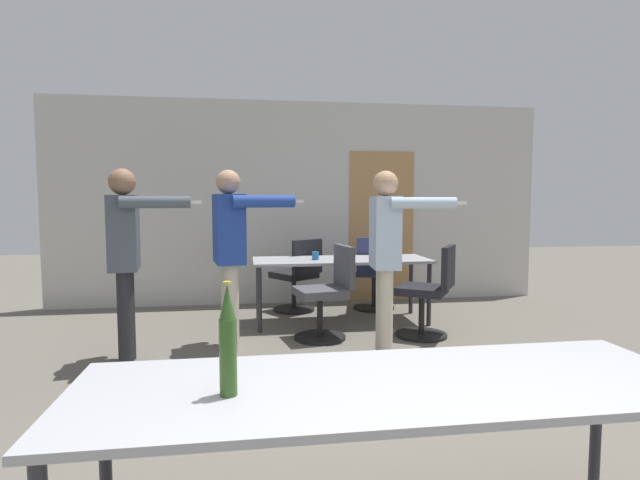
{
  "coord_description": "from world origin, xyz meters",
  "views": [
    {
      "loc": [
        -0.75,
        -1.5,
        1.4
      ],
      "look_at": [
        -0.21,
        2.13,
        1.1
      ],
      "focal_mm": 28.0,
      "sensor_mm": 36.0,
      "label": 1
    }
  ],
  "objects_px": {
    "person_center_tall": "(386,245)",
    "person_far_watching": "(231,242)",
    "drink_cup": "(315,256)",
    "office_chair_far_left": "(298,278)",
    "beer_bottle": "(228,342)",
    "person_near_casual": "(126,246)",
    "office_chair_side_rolled": "(374,276)",
    "office_chair_far_right": "(327,295)",
    "office_chair_near_pushed": "(429,294)"
  },
  "relations": [
    {
      "from": "person_center_tall",
      "to": "office_chair_near_pushed",
      "type": "relative_size",
      "value": 1.75
    },
    {
      "from": "office_chair_far_left",
      "to": "drink_cup",
      "type": "bearing_deg",
      "value": -112.78
    },
    {
      "from": "person_center_tall",
      "to": "office_chair_far_left",
      "type": "relative_size",
      "value": 1.8
    },
    {
      "from": "office_chair_near_pushed",
      "to": "beer_bottle",
      "type": "relative_size",
      "value": 2.38
    },
    {
      "from": "person_center_tall",
      "to": "office_chair_far_left",
      "type": "xyz_separation_m",
      "value": [
        -0.59,
        1.9,
        -0.58
      ]
    },
    {
      "from": "person_near_casual",
      "to": "office_chair_far_left",
      "type": "xyz_separation_m",
      "value": [
        1.64,
        1.73,
        -0.58
      ]
    },
    {
      "from": "office_chair_near_pushed",
      "to": "drink_cup",
      "type": "xyz_separation_m",
      "value": [
        -1.07,
        0.7,
        0.33
      ]
    },
    {
      "from": "person_far_watching",
      "to": "beer_bottle",
      "type": "height_order",
      "value": "person_far_watching"
    },
    {
      "from": "person_center_tall",
      "to": "beer_bottle",
      "type": "xyz_separation_m",
      "value": [
        -1.28,
        -2.53,
        -0.09
      ]
    },
    {
      "from": "office_chair_far_left",
      "to": "beer_bottle",
      "type": "relative_size",
      "value": 2.31
    },
    {
      "from": "person_center_tall",
      "to": "person_far_watching",
      "type": "xyz_separation_m",
      "value": [
        -1.36,
        0.46,
        -0.0
      ]
    },
    {
      "from": "person_center_tall",
      "to": "drink_cup",
      "type": "height_order",
      "value": "person_center_tall"
    },
    {
      "from": "office_chair_side_rolled",
      "to": "office_chair_far_right",
      "type": "bearing_deg",
      "value": -109.91
    },
    {
      "from": "office_chair_far_right",
      "to": "beer_bottle",
      "type": "bearing_deg",
      "value": 153.87
    },
    {
      "from": "person_near_casual",
      "to": "drink_cup",
      "type": "bearing_deg",
      "value": 114.22
    },
    {
      "from": "person_far_watching",
      "to": "office_chair_far_left",
      "type": "relative_size",
      "value": 1.83
    },
    {
      "from": "person_far_watching",
      "to": "office_chair_far_right",
      "type": "xyz_separation_m",
      "value": [
        0.94,
        0.2,
        -0.56
      ]
    },
    {
      "from": "person_far_watching",
      "to": "beer_bottle",
      "type": "xyz_separation_m",
      "value": [
        0.08,
        -3.0,
        -0.09
      ]
    },
    {
      "from": "office_chair_near_pushed",
      "to": "drink_cup",
      "type": "distance_m",
      "value": 1.32
    },
    {
      "from": "beer_bottle",
      "to": "person_near_casual",
      "type": "bearing_deg",
      "value": 109.25
    },
    {
      "from": "person_center_tall",
      "to": "office_chair_near_pushed",
      "type": "height_order",
      "value": "person_center_tall"
    },
    {
      "from": "person_center_tall",
      "to": "drink_cup",
      "type": "xyz_separation_m",
      "value": [
        -0.46,
        1.24,
        -0.23
      ]
    },
    {
      "from": "person_far_watching",
      "to": "beer_bottle",
      "type": "relative_size",
      "value": 4.23
    },
    {
      "from": "person_far_watching",
      "to": "office_chair_far_left",
      "type": "distance_m",
      "value": 1.73
    },
    {
      "from": "beer_bottle",
      "to": "drink_cup",
      "type": "xyz_separation_m",
      "value": [
        0.83,
        3.77,
        -0.14
      ]
    },
    {
      "from": "office_chair_near_pushed",
      "to": "drink_cup",
      "type": "height_order",
      "value": "office_chair_near_pushed"
    },
    {
      "from": "person_near_casual",
      "to": "office_chair_near_pushed",
      "type": "distance_m",
      "value": 2.92
    },
    {
      "from": "office_chair_near_pushed",
      "to": "person_far_watching",
      "type": "bearing_deg",
      "value": 125.5
    },
    {
      "from": "office_chair_far_right",
      "to": "person_far_watching",
      "type": "bearing_deg",
      "value": 90.89
    },
    {
      "from": "person_near_casual",
      "to": "office_chair_far_right",
      "type": "height_order",
      "value": "person_near_casual"
    },
    {
      "from": "office_chair_far_right",
      "to": "beer_bottle",
      "type": "distance_m",
      "value": 3.34
    },
    {
      "from": "office_chair_far_left",
      "to": "drink_cup",
      "type": "height_order",
      "value": "office_chair_far_left"
    },
    {
      "from": "person_far_watching",
      "to": "office_chair_near_pushed",
      "type": "bearing_deg",
      "value": 82.91
    },
    {
      "from": "office_chair_far_right",
      "to": "beer_bottle",
      "type": "xyz_separation_m",
      "value": [
        -0.86,
        -3.19,
        0.47
      ]
    },
    {
      "from": "beer_bottle",
      "to": "drink_cup",
      "type": "distance_m",
      "value": 3.86
    },
    {
      "from": "office_chair_side_rolled",
      "to": "office_chair_far_left",
      "type": "bearing_deg",
      "value": -169.54
    },
    {
      "from": "office_chair_side_rolled",
      "to": "office_chair_near_pushed",
      "type": "xyz_separation_m",
      "value": [
        0.24,
        -1.29,
        0.0
      ]
    },
    {
      "from": "person_near_casual",
      "to": "office_chair_far_right",
      "type": "bearing_deg",
      "value": 98.28
    },
    {
      "from": "person_center_tall",
      "to": "office_chair_far_left",
      "type": "height_order",
      "value": "person_center_tall"
    },
    {
      "from": "office_chair_far_right",
      "to": "drink_cup",
      "type": "relative_size",
      "value": 10.34
    },
    {
      "from": "office_chair_far_right",
      "to": "office_chair_near_pushed",
      "type": "bearing_deg",
      "value": -107.59
    },
    {
      "from": "person_far_watching",
      "to": "office_chair_side_rolled",
      "type": "height_order",
      "value": "person_far_watching"
    },
    {
      "from": "person_far_watching",
      "to": "office_chair_near_pushed",
      "type": "relative_size",
      "value": 1.78
    },
    {
      "from": "person_near_casual",
      "to": "drink_cup",
      "type": "height_order",
      "value": "person_near_casual"
    },
    {
      "from": "office_chair_side_rolled",
      "to": "drink_cup",
      "type": "height_order",
      "value": "office_chair_side_rolled"
    },
    {
      "from": "office_chair_side_rolled",
      "to": "beer_bottle",
      "type": "relative_size",
      "value": 2.37
    },
    {
      "from": "person_center_tall",
      "to": "office_chair_side_rolled",
      "type": "distance_m",
      "value": 1.96
    },
    {
      "from": "person_center_tall",
      "to": "office_chair_near_pushed",
      "type": "bearing_deg",
      "value": 136.89
    },
    {
      "from": "office_chair_near_pushed",
      "to": "beer_bottle",
      "type": "bearing_deg",
      "value": -178.44
    },
    {
      "from": "person_center_tall",
      "to": "office_chair_far_left",
      "type": "bearing_deg",
      "value": -157.53
    }
  ]
}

